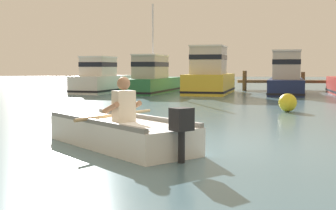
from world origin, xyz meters
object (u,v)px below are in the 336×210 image
object	(u,v)px
rowboat_with_person	(117,131)
moored_boat_navy	(286,78)
moored_boat_white	(101,79)
moored_boat_yellow	(209,76)
moored_boat_green	(153,79)
mooring_buoy	(288,103)

from	to	relation	value
rowboat_with_person	moored_boat_navy	size ratio (longest dim) A/B	0.47
moored_boat_white	moored_boat_yellow	distance (m)	5.89
moored_boat_white	moored_boat_green	xyz separation A→B (m)	(2.84, 0.05, 0.02)
moored_boat_green	moored_boat_yellow	bearing A→B (deg)	-6.18
rowboat_with_person	mooring_buoy	xyz separation A→B (m)	(3.69, 6.53, 0.03)
rowboat_with_person	moored_boat_green	bearing A→B (deg)	97.50
moored_boat_yellow	moored_boat_navy	distance (m)	3.94
moored_boat_white	rowboat_with_person	bearing A→B (deg)	-72.83
moored_boat_green	moored_boat_navy	size ratio (longest dim) A/B	0.96
rowboat_with_person	moored_boat_navy	world-z (taller)	moored_boat_navy
moored_boat_green	mooring_buoy	size ratio (longest dim) A/B	11.32
rowboat_with_person	moored_boat_white	size ratio (longest dim) A/B	0.62
rowboat_with_person	moored_boat_yellow	size ratio (longest dim) A/B	0.57
moored_boat_navy	mooring_buoy	size ratio (longest dim) A/B	11.80
moored_boat_white	moored_boat_navy	world-z (taller)	moored_boat_navy
mooring_buoy	moored_boat_green	bearing A→B (deg)	121.26
moored_boat_white	moored_boat_yellow	xyz separation A→B (m)	(5.88, -0.28, 0.18)
moored_boat_navy	mooring_buoy	distance (m)	9.64
moored_boat_green	moored_boat_yellow	world-z (taller)	moored_boat_green
moored_boat_green	moored_boat_navy	xyz separation A→B (m)	(6.96, -0.01, 0.06)
moored_boat_green	moored_boat_white	bearing A→B (deg)	-178.95
moored_boat_green	mooring_buoy	bearing A→B (deg)	-58.74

